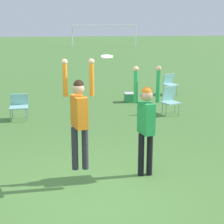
# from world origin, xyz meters

# --- Properties ---
(ground_plane) EXTENTS (120.00, 120.00, 0.00)m
(ground_plane) POSITION_xyz_m (0.00, 0.00, 0.00)
(ground_plane) COLOR #4C7A38
(person_jumping) EXTENTS (0.57, 0.45, 2.03)m
(person_jumping) POSITION_xyz_m (-0.19, 0.34, 1.43)
(person_jumping) COLOR #2D2D38
(person_jumping) RESTS_ON ground_plane
(person_defending) EXTENTS (0.54, 0.43, 2.20)m
(person_defending) POSITION_xyz_m (1.12, 0.72, 1.17)
(person_defending) COLOR black
(person_defending) RESTS_ON ground_plane
(frisbee) EXTENTS (0.22, 0.22, 0.04)m
(frisbee) POSITION_xyz_m (0.34, 0.55, 2.40)
(frisbee) COLOR white
(camping_chair_0) EXTENTS (0.65, 0.71, 0.92)m
(camping_chair_0) POSITION_xyz_m (2.99, 5.46, 0.52)
(camping_chair_0) COLOR gray
(camping_chair_0) RESTS_ON ground_plane
(camping_chair_1) EXTENTS (0.68, 0.73, 0.83)m
(camping_chair_1) POSITION_xyz_m (3.91, 8.70, 0.49)
(camping_chair_1) COLOR gray
(camping_chair_1) RESTS_ON ground_plane
(camping_chair_2) EXTENTS (0.58, 0.61, 0.78)m
(camping_chair_2) POSITION_xyz_m (-1.84, 5.44, 0.47)
(camping_chair_2) COLOR gray
(camping_chair_2) RESTS_ON ground_plane
(cooler_box) EXTENTS (0.41, 0.37, 0.34)m
(cooler_box) POSITION_xyz_m (2.02, 7.43, 0.17)
(cooler_box) COLOR #2D8C4C
(cooler_box) RESTS_ON ground_plane
(soccer_goal) EXTENTS (7.10, 0.10, 2.35)m
(soccer_goal) POSITION_xyz_m (4.18, 35.46, 1.84)
(soccer_goal) COLOR white
(soccer_goal) RESTS_ON ground_plane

